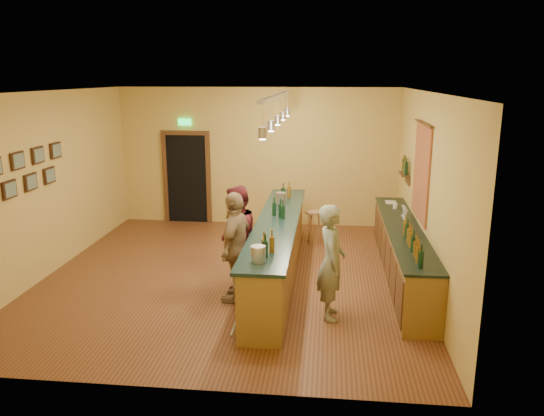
# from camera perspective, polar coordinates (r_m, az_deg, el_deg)

# --- Properties ---
(floor) EXTENTS (7.00, 7.00, 0.00)m
(floor) POSITION_cam_1_polar(r_m,az_deg,el_deg) (9.50, -4.35, -7.30)
(floor) COLOR #5E2C1A
(floor) RESTS_ON ground
(ceiling) EXTENTS (6.50, 7.00, 0.02)m
(ceiling) POSITION_cam_1_polar(r_m,az_deg,el_deg) (8.85, -4.74, 12.38)
(ceiling) COLOR silver
(ceiling) RESTS_ON wall_back
(wall_back) EXTENTS (6.50, 0.02, 3.20)m
(wall_back) POSITION_cam_1_polar(r_m,az_deg,el_deg) (12.44, -1.57, 5.50)
(wall_back) COLOR #D8B651
(wall_back) RESTS_ON floor
(wall_front) EXTENTS (6.50, 0.02, 3.20)m
(wall_front) POSITION_cam_1_polar(r_m,az_deg,el_deg) (5.75, -10.95, -5.00)
(wall_front) COLOR #D8B651
(wall_front) RESTS_ON floor
(wall_left) EXTENTS (0.02, 7.00, 3.20)m
(wall_left) POSITION_cam_1_polar(r_m,az_deg,el_deg) (10.15, -22.90, 2.43)
(wall_left) COLOR #D8B651
(wall_left) RESTS_ON floor
(wall_right) EXTENTS (0.02, 7.00, 3.20)m
(wall_right) POSITION_cam_1_polar(r_m,az_deg,el_deg) (9.03, 16.20, 1.65)
(wall_right) COLOR #D8B651
(wall_right) RESTS_ON floor
(doorway) EXTENTS (1.15, 0.09, 2.48)m
(doorway) POSITION_cam_1_polar(r_m,az_deg,el_deg) (12.83, -9.13, 3.44)
(doorway) COLOR black
(doorway) RESTS_ON wall_back
(tapestry) EXTENTS (0.03, 1.40, 1.60)m
(tapestry) POSITION_cam_1_polar(r_m,az_deg,el_deg) (9.36, 15.77, 3.67)
(tapestry) COLOR maroon
(tapestry) RESTS_ON wall_right
(bottle_shelf) EXTENTS (0.17, 0.55, 0.54)m
(bottle_shelf) POSITION_cam_1_polar(r_m,az_deg,el_deg) (10.85, 14.14, 4.15)
(bottle_shelf) COLOR #502A18
(bottle_shelf) RESTS_ON wall_right
(picture_grid) EXTENTS (0.06, 2.20, 0.70)m
(picture_grid) POSITION_cam_1_polar(r_m,az_deg,el_deg) (9.43, -25.05, 3.57)
(picture_grid) COLOR #382111
(picture_grid) RESTS_ON wall_left
(back_counter) EXTENTS (0.60, 4.55, 1.27)m
(back_counter) POSITION_cam_1_polar(r_m,az_deg,el_deg) (9.44, 13.88, -4.67)
(back_counter) COLOR brown
(back_counter) RESTS_ON floor
(tasting_bar) EXTENTS (0.74, 5.10, 1.38)m
(tasting_bar) POSITION_cam_1_polar(r_m,az_deg,el_deg) (9.18, 0.57, -4.00)
(tasting_bar) COLOR brown
(tasting_bar) RESTS_ON floor
(pendant_track) EXTENTS (0.11, 4.60, 0.50)m
(pendant_track) POSITION_cam_1_polar(r_m,az_deg,el_deg) (8.74, 0.62, 10.98)
(pendant_track) COLOR silver
(pendant_track) RESTS_ON ceiling
(bartender) EXTENTS (0.44, 0.64, 1.70)m
(bartender) POSITION_cam_1_polar(r_m,az_deg,el_deg) (7.71, 6.40, -5.79)
(bartender) COLOR gray
(bartender) RESTS_ON floor
(customer_a) EXTENTS (0.78, 0.93, 1.71)m
(customer_a) POSITION_cam_1_polar(r_m,az_deg,el_deg) (8.80, -3.81, -3.12)
(customer_a) COLOR #59191E
(customer_a) RESTS_ON floor
(customer_b) EXTENTS (0.60, 1.08, 1.75)m
(customer_b) POSITION_cam_1_polar(r_m,az_deg,el_deg) (8.25, -3.90, -4.20)
(customer_b) COLOR #997A51
(customer_b) RESTS_ON floor
(bar_stool) EXTENTS (0.34, 0.34, 0.69)m
(bar_stool) POSITION_cam_1_polar(r_m,az_deg,el_deg) (11.14, 4.44, -1.10)
(bar_stool) COLOR olive
(bar_stool) RESTS_ON floor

